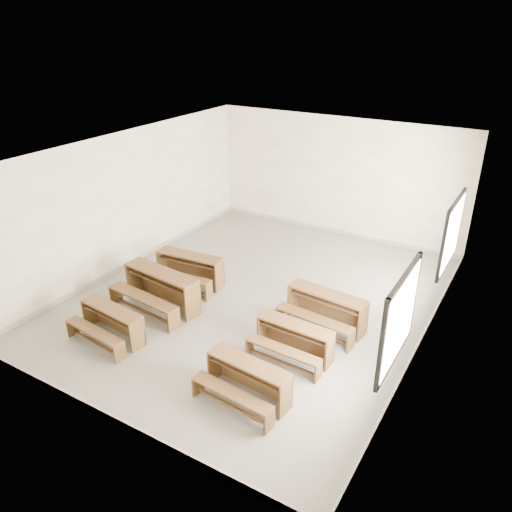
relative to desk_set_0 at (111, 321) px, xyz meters
The scene contains 7 objects.
room 3.60m from the desk_set_0, 57.96° to the left, with size 8.50×8.50×3.20m.
desk_set_0 is the anchor object (origin of this frame).
desk_set_1 1.35m from the desk_set_0, 88.07° to the left, with size 1.84×1.09×0.79m.
desk_set_2 2.45m from the desk_set_0, 91.39° to the left, with size 1.62×0.94×0.70m.
desk_set_3 3.05m from the desk_set_0, ahead, with size 1.49×0.86×0.64m.
desk_set_4 3.42m from the desk_set_0, 21.59° to the left, with size 1.43×0.78×0.63m.
desk_set_5 4.08m from the desk_set_0, 36.41° to the left, with size 1.65×0.97×0.71m.
Camera 1 is at (4.78, -8.02, 5.49)m, focal length 35.00 mm.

